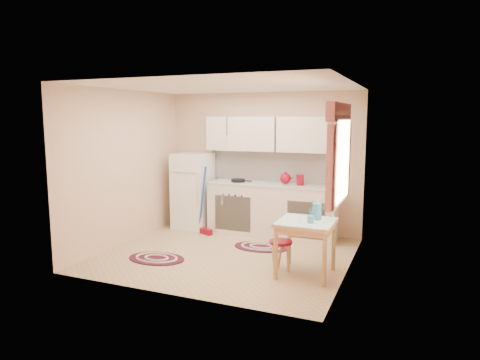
{
  "coord_description": "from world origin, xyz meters",
  "views": [
    {
      "loc": [
        2.59,
        -5.68,
        2.05
      ],
      "look_at": [
        0.12,
        0.25,
        1.11
      ],
      "focal_mm": 32.0,
      "sensor_mm": 36.0,
      "label": 1
    }
  ],
  "objects_px": {
    "base_cabinets": "(272,211)",
    "stool": "(281,256)",
    "fridge": "(193,191)",
    "table": "(306,248)"
  },
  "relations": [
    {
      "from": "base_cabinets",
      "to": "stool",
      "type": "height_order",
      "value": "base_cabinets"
    },
    {
      "from": "fridge",
      "to": "stool",
      "type": "bearing_deg",
      "value": -36.0
    },
    {
      "from": "fridge",
      "to": "base_cabinets",
      "type": "bearing_deg",
      "value": 1.86
    },
    {
      "from": "stool",
      "to": "table",
      "type": "bearing_deg",
      "value": -0.0
    },
    {
      "from": "fridge",
      "to": "base_cabinets",
      "type": "xyz_separation_m",
      "value": [
        1.54,
        0.05,
        -0.26
      ]
    },
    {
      "from": "fridge",
      "to": "table",
      "type": "relative_size",
      "value": 1.94
    },
    {
      "from": "table",
      "to": "fridge",
      "type": "bearing_deg",
      "value": 147.79
    },
    {
      "from": "fridge",
      "to": "base_cabinets",
      "type": "distance_m",
      "value": 1.57
    },
    {
      "from": "fridge",
      "to": "table",
      "type": "distance_m",
      "value": 3.04
    },
    {
      "from": "base_cabinets",
      "to": "fridge",
      "type": "bearing_deg",
      "value": -178.14
    }
  ]
}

